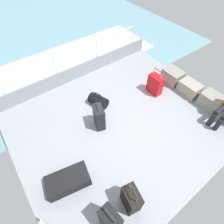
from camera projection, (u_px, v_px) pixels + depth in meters
The scene contains 13 objects.
ground_plane at pixel (123, 121), 4.50m from camera, with size 4.40×5.20×0.06m, color gray.
gunwale_port at pixel (79, 71), 5.40m from camera, with size 0.06×5.20×0.45m, color gray.
railing_port at pixel (76, 55), 4.97m from camera, with size 0.04×4.20×1.02m.
sea_wake at pixel (62, 64), 6.57m from camera, with size 12.00×12.00×0.01m.
cargo_crate_0 at pixel (172, 76), 5.27m from camera, with size 0.60×0.43×0.40m.
cargo_crate_1 at pixel (189, 88), 4.97m from camera, with size 0.62×0.40×0.36m.
cargo_crate_2 at pixel (211, 101), 4.64m from camera, with size 0.56×0.42×0.40m.
suitcase_0 at pixel (131, 199), 3.02m from camera, with size 0.40×0.30×0.83m.
suitcase_1 at pixel (155, 84), 4.92m from camera, with size 0.43×0.24×0.78m.
suitcase_2 at pixel (110, 220), 2.79m from camera, with size 0.38×0.26×0.82m.
suitcase_3 at pixel (99, 117), 4.14m from camera, with size 0.41×0.31×0.73m.
suitcase_4 at pixel (68, 181), 3.39m from camera, with size 0.59×0.89×0.27m.
duffel_bag at pixel (98, 101), 4.70m from camera, with size 0.57×0.45×0.44m.
Camera 1 is at (1.97, -1.82, 3.60)m, focal length 28.18 mm.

